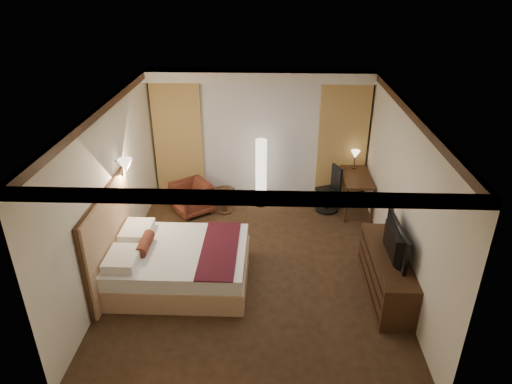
{
  "coord_description": "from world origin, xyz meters",
  "views": [
    {
      "loc": [
        0.25,
        -6.31,
        4.5
      ],
      "look_at": [
        0.0,
        0.4,
        1.15
      ],
      "focal_mm": 32.0,
      "sensor_mm": 36.0,
      "label": 1
    }
  ],
  "objects_px": {
    "desk": "(355,193)",
    "television": "(390,237)",
    "dresser": "(386,273)",
    "armchair": "(192,196)",
    "side_table": "(224,201)",
    "office_chair": "(328,189)",
    "floor_lamp": "(261,173)",
    "bed": "(180,265)"
  },
  "relations": [
    {
      "from": "armchair",
      "to": "desk",
      "type": "relative_size",
      "value": 0.64
    },
    {
      "from": "floor_lamp",
      "to": "office_chair",
      "type": "height_order",
      "value": "floor_lamp"
    },
    {
      "from": "desk",
      "to": "dresser",
      "type": "height_order",
      "value": "desk"
    },
    {
      "from": "floor_lamp",
      "to": "television",
      "type": "xyz_separation_m",
      "value": [
        1.93,
        -2.81,
        0.28
      ]
    },
    {
      "from": "floor_lamp",
      "to": "desk",
      "type": "height_order",
      "value": "floor_lamp"
    },
    {
      "from": "desk",
      "to": "floor_lamp",
      "type": "bearing_deg",
      "value": 174.98
    },
    {
      "from": "side_table",
      "to": "floor_lamp",
      "type": "relative_size",
      "value": 0.34
    },
    {
      "from": "side_table",
      "to": "office_chair",
      "type": "xyz_separation_m",
      "value": [
        2.08,
        0.14,
        0.23
      ]
    },
    {
      "from": "desk",
      "to": "television",
      "type": "height_order",
      "value": "television"
    },
    {
      "from": "armchair",
      "to": "dresser",
      "type": "relative_size",
      "value": 0.4
    },
    {
      "from": "office_chair",
      "to": "television",
      "type": "height_order",
      "value": "television"
    },
    {
      "from": "side_table",
      "to": "television",
      "type": "distance_m",
      "value": 3.69
    },
    {
      "from": "bed",
      "to": "side_table",
      "type": "distance_m",
      "value": 2.33
    },
    {
      "from": "armchair",
      "to": "office_chair",
      "type": "bearing_deg",
      "value": 56.91
    },
    {
      "from": "armchair",
      "to": "floor_lamp",
      "type": "distance_m",
      "value": 1.48
    },
    {
      "from": "floor_lamp",
      "to": "dresser",
      "type": "relative_size",
      "value": 0.81
    },
    {
      "from": "bed",
      "to": "floor_lamp",
      "type": "height_order",
      "value": "floor_lamp"
    },
    {
      "from": "side_table",
      "to": "floor_lamp",
      "type": "bearing_deg",
      "value": 26.08
    },
    {
      "from": "side_table",
      "to": "bed",
      "type": "bearing_deg",
      "value": -101.41
    },
    {
      "from": "dresser",
      "to": "bed",
      "type": "bearing_deg",
      "value": 176.95
    },
    {
      "from": "side_table",
      "to": "desk",
      "type": "distance_m",
      "value": 2.65
    },
    {
      "from": "side_table",
      "to": "desk",
      "type": "height_order",
      "value": "desk"
    },
    {
      "from": "armchair",
      "to": "desk",
      "type": "height_order",
      "value": "desk"
    },
    {
      "from": "television",
      "to": "office_chair",
      "type": "bearing_deg",
      "value": 11.97
    },
    {
      "from": "bed",
      "to": "dresser",
      "type": "distance_m",
      "value": 3.15
    },
    {
      "from": "side_table",
      "to": "dresser",
      "type": "xyz_separation_m",
      "value": [
        2.69,
        -2.45,
        0.1
      ]
    },
    {
      "from": "bed",
      "to": "office_chair",
      "type": "relative_size",
      "value": 2.19
    },
    {
      "from": "armchair",
      "to": "dresser",
      "type": "xyz_separation_m",
      "value": [
        3.34,
        -2.41,
        -0.01
      ]
    },
    {
      "from": "desk",
      "to": "bed",
      "type": "bearing_deg",
      "value": -141.43
    },
    {
      "from": "side_table",
      "to": "dresser",
      "type": "relative_size",
      "value": 0.27
    },
    {
      "from": "floor_lamp",
      "to": "desk",
      "type": "relative_size",
      "value": 1.28
    },
    {
      "from": "armchair",
      "to": "dresser",
      "type": "distance_m",
      "value": 4.12
    },
    {
      "from": "desk",
      "to": "dresser",
      "type": "xyz_separation_m",
      "value": [
        0.05,
        -2.64,
        -0.03
      ]
    },
    {
      "from": "armchair",
      "to": "desk",
      "type": "bearing_deg",
      "value": 57.13
    },
    {
      "from": "desk",
      "to": "television",
      "type": "bearing_deg",
      "value": -89.57
    },
    {
      "from": "side_table",
      "to": "television",
      "type": "xyz_separation_m",
      "value": [
        2.66,
        -2.45,
        0.75
      ]
    },
    {
      "from": "bed",
      "to": "office_chair",
      "type": "height_order",
      "value": "office_chair"
    },
    {
      "from": "floor_lamp",
      "to": "desk",
      "type": "distance_m",
      "value": 1.95
    },
    {
      "from": "television",
      "to": "dresser",
      "type": "bearing_deg",
      "value": -90.71
    },
    {
      "from": "bed",
      "to": "floor_lamp",
      "type": "relative_size",
      "value": 1.45
    },
    {
      "from": "side_table",
      "to": "floor_lamp",
      "type": "height_order",
      "value": "floor_lamp"
    },
    {
      "from": "side_table",
      "to": "office_chair",
      "type": "relative_size",
      "value": 0.51
    }
  ]
}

